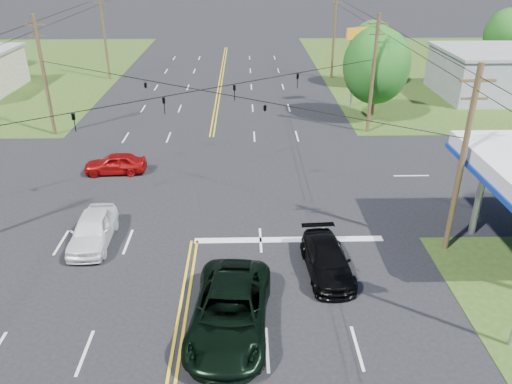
{
  "coord_description": "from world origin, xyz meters",
  "views": [
    {
      "loc": [
        2.73,
        -18.55,
        14.01
      ],
      "look_at": [
        3.31,
        6.0,
        1.87
      ],
      "focal_mm": 35.0,
      "sensor_mm": 36.0,
      "label": 1
    }
  ],
  "objects_px": {
    "retail_ne": "(510,74)",
    "pole_ne": "(373,73)",
    "pole_nw": "(44,75)",
    "pole_left_far": "(104,34)",
    "tree_right_a": "(376,66)",
    "pickup_dkgreen": "(230,311)",
    "pickup_white": "(93,229)",
    "tree_far_r": "(507,35)",
    "tree_right_b": "(372,48)",
    "pole_se": "(462,160)",
    "suv_black": "(327,260)",
    "pole_right_far": "(334,33)"
  },
  "relations": [
    {
      "from": "pickup_dkgreen",
      "to": "pole_right_far",
      "type": "bearing_deg",
      "value": 80.65
    },
    {
      "from": "pickup_white",
      "to": "pole_nw",
      "type": "bearing_deg",
      "value": 113.3
    },
    {
      "from": "pickup_white",
      "to": "retail_ne",
      "type": "bearing_deg",
      "value": 37.29
    },
    {
      "from": "pole_se",
      "to": "pickup_white",
      "type": "distance_m",
      "value": 18.71
    },
    {
      "from": "suv_black",
      "to": "tree_right_a",
      "type": "bearing_deg",
      "value": 68.09
    },
    {
      "from": "retail_ne",
      "to": "pickup_dkgreen",
      "type": "relative_size",
      "value": 2.12
    },
    {
      "from": "retail_ne",
      "to": "tree_far_r",
      "type": "bearing_deg",
      "value": 68.2
    },
    {
      "from": "tree_right_b",
      "to": "pickup_dkgreen",
      "type": "bearing_deg",
      "value": -110.41
    },
    {
      "from": "tree_far_r",
      "to": "pickup_dkgreen",
      "type": "relative_size",
      "value": 1.16
    },
    {
      "from": "pickup_white",
      "to": "suv_black",
      "type": "bearing_deg",
      "value": -15.19
    },
    {
      "from": "pole_se",
      "to": "pole_right_far",
      "type": "bearing_deg",
      "value": 90.0
    },
    {
      "from": "tree_right_b",
      "to": "pole_ne",
      "type": "bearing_deg",
      "value": -103.13
    },
    {
      "from": "pole_se",
      "to": "pickup_dkgreen",
      "type": "xyz_separation_m",
      "value": [
        -10.94,
        -5.81,
        -4.0
      ]
    },
    {
      "from": "pole_ne",
      "to": "tree_far_r",
      "type": "relative_size",
      "value": 1.25
    },
    {
      "from": "retail_ne",
      "to": "pole_ne",
      "type": "height_order",
      "value": "pole_ne"
    },
    {
      "from": "suv_black",
      "to": "pole_left_far",
      "type": "bearing_deg",
      "value": 112.71
    },
    {
      "from": "pole_ne",
      "to": "suv_black",
      "type": "height_order",
      "value": "pole_ne"
    },
    {
      "from": "tree_right_a",
      "to": "tree_right_b",
      "type": "distance_m",
      "value": 12.27
    },
    {
      "from": "retail_ne",
      "to": "pole_left_far",
      "type": "bearing_deg",
      "value": 169.46
    },
    {
      "from": "pickup_dkgreen",
      "to": "pickup_white",
      "type": "relative_size",
      "value": 1.39
    },
    {
      "from": "tree_right_a",
      "to": "tree_right_b",
      "type": "relative_size",
      "value": 1.15
    },
    {
      "from": "tree_right_a",
      "to": "suv_black",
      "type": "relative_size",
      "value": 1.68
    },
    {
      "from": "pole_nw",
      "to": "tree_right_b",
      "type": "xyz_separation_m",
      "value": [
        29.5,
        15.0,
        -0.7
      ]
    },
    {
      "from": "tree_right_b",
      "to": "pole_right_far",
      "type": "bearing_deg",
      "value": 131.19
    },
    {
      "from": "pole_ne",
      "to": "pole_nw",
      "type": "bearing_deg",
      "value": 180.0
    },
    {
      "from": "pole_se",
      "to": "tree_far_r",
      "type": "relative_size",
      "value": 1.25
    },
    {
      "from": "tree_right_b",
      "to": "pickup_white",
      "type": "bearing_deg",
      "value": -124.15
    },
    {
      "from": "pole_se",
      "to": "tree_right_a",
      "type": "height_order",
      "value": "pole_se"
    },
    {
      "from": "retail_ne",
      "to": "pole_left_far",
      "type": "distance_m",
      "value": 43.84
    },
    {
      "from": "pole_se",
      "to": "pole_ne",
      "type": "relative_size",
      "value": 1.0
    },
    {
      "from": "tree_right_b",
      "to": "pickup_dkgreen",
      "type": "xyz_separation_m",
      "value": [
        -14.44,
        -38.81,
        -3.3
      ]
    },
    {
      "from": "pole_left_far",
      "to": "tree_far_r",
      "type": "height_order",
      "value": "pole_left_far"
    },
    {
      "from": "pole_ne",
      "to": "tree_far_r",
      "type": "xyz_separation_m",
      "value": [
        21.0,
        21.0,
        -0.37
      ]
    },
    {
      "from": "retail_ne",
      "to": "tree_right_b",
      "type": "bearing_deg",
      "value": 163.5
    },
    {
      "from": "suv_black",
      "to": "pole_se",
      "type": "bearing_deg",
      "value": 12.99
    },
    {
      "from": "retail_ne",
      "to": "pickup_dkgreen",
      "type": "bearing_deg",
      "value": -128.76
    },
    {
      "from": "pole_right_far",
      "to": "tree_right_b",
      "type": "relative_size",
      "value": 1.41
    },
    {
      "from": "pole_ne",
      "to": "pole_right_far",
      "type": "relative_size",
      "value": 0.95
    },
    {
      "from": "retail_ne",
      "to": "pole_right_far",
      "type": "relative_size",
      "value": 1.4
    },
    {
      "from": "pole_right_far",
      "to": "tree_right_b",
      "type": "bearing_deg",
      "value": -48.81
    },
    {
      "from": "pole_ne",
      "to": "pickup_white",
      "type": "bearing_deg",
      "value": -136.94
    },
    {
      "from": "pole_nw",
      "to": "suv_black",
      "type": "xyz_separation_m",
      "value": [
        19.55,
        -19.96,
        -4.21
      ]
    },
    {
      "from": "pole_ne",
      "to": "pickup_dkgreen",
      "type": "relative_size",
      "value": 1.44
    },
    {
      "from": "tree_right_a",
      "to": "pickup_dkgreen",
      "type": "xyz_separation_m",
      "value": [
        -11.94,
        -26.81,
        -3.95
      ]
    },
    {
      "from": "pole_left_far",
      "to": "pole_right_far",
      "type": "xyz_separation_m",
      "value": [
        26.0,
        0.0,
        0.0
      ]
    },
    {
      "from": "pole_nw",
      "to": "pole_left_far",
      "type": "xyz_separation_m",
      "value": [
        0.0,
        19.0,
        0.25
      ]
    },
    {
      "from": "tree_right_a",
      "to": "pole_right_far",
      "type": "bearing_deg",
      "value": 93.58
    },
    {
      "from": "pickup_dkgreen",
      "to": "tree_right_b",
      "type": "bearing_deg",
      "value": 74.57
    },
    {
      "from": "tree_right_b",
      "to": "pickup_white",
      "type": "relative_size",
      "value": 1.49
    },
    {
      "from": "tree_right_a",
      "to": "tree_far_r",
      "type": "height_order",
      "value": "tree_right_a"
    }
  ]
}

